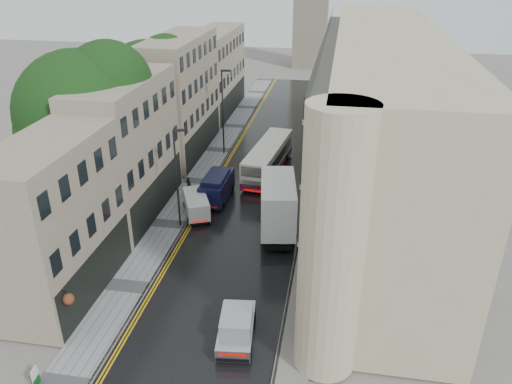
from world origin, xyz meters
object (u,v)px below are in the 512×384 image
(cream_bus, at_px, (248,169))
(estate_sign, at_px, (35,378))
(white_lorry, at_px, (262,215))
(lamp_post_far, at_px, (223,113))
(pedestrian, at_px, (189,185))
(white_van, at_px, (189,214))
(tree_near, at_px, (83,134))
(navy_van, at_px, (201,194))
(silver_hatchback, at_px, (218,344))
(lamp_post_near, at_px, (177,180))
(tree_far, at_px, (149,99))

(cream_bus, height_order, estate_sign, cream_bus)
(white_lorry, bearing_deg, lamp_post_far, 103.32)
(white_lorry, distance_m, lamp_post_far, 18.42)
(pedestrian, bearing_deg, white_van, 118.32)
(tree_near, distance_m, white_van, 10.18)
(pedestrian, xyz_separation_m, lamp_post_far, (0.87, 10.11, 3.65))
(cream_bus, distance_m, lamp_post_far, 8.53)
(white_lorry, height_order, navy_van, white_lorry)
(tree_near, relative_size, cream_bus, 1.32)
(navy_van, xyz_separation_m, lamp_post_far, (-0.92, 12.42, 3.26))
(navy_van, height_order, pedestrian, navy_van)
(white_lorry, xyz_separation_m, white_van, (-6.15, 1.51, -1.29))
(silver_hatchback, distance_m, lamp_post_near, 14.97)
(cream_bus, bearing_deg, estate_sign, -96.38)
(cream_bus, height_order, lamp_post_near, lamp_post_near)
(navy_van, bearing_deg, white_lorry, -35.71)
(tree_near, height_order, white_van, tree_near)
(lamp_post_near, height_order, estate_sign, lamp_post_near)
(white_lorry, height_order, estate_sign, white_lorry)
(silver_hatchback, xyz_separation_m, lamp_post_far, (-6.40, 28.99, 3.73))
(tree_far, bearing_deg, lamp_post_far, 15.23)
(white_van, bearing_deg, lamp_post_far, 69.14)
(pedestrian, bearing_deg, navy_van, 139.34)
(navy_van, distance_m, lamp_post_far, 12.87)
(white_van, distance_m, lamp_post_near, 3.21)
(silver_hatchback, height_order, lamp_post_near, lamp_post_near)
(cream_bus, bearing_deg, white_van, -104.03)
(white_van, relative_size, lamp_post_near, 0.51)
(tree_far, bearing_deg, estate_sign, -80.47)
(estate_sign, bearing_deg, white_lorry, 55.44)
(silver_hatchback, distance_m, pedestrian, 20.23)
(cream_bus, bearing_deg, tree_far, 162.72)
(tree_far, xyz_separation_m, lamp_post_far, (7.17, 1.95, -1.68))
(lamp_post_near, relative_size, lamp_post_far, 0.89)
(tree_near, xyz_separation_m, silver_hatchback, (13.86, -14.04, -6.12))
(silver_hatchback, bearing_deg, tree_near, 128.49)
(pedestrian, bearing_deg, tree_near, 47.77)
(estate_sign, bearing_deg, navy_van, 76.71)
(tree_near, bearing_deg, silver_hatchback, -45.37)
(lamp_post_far, height_order, estate_sign, lamp_post_far)
(white_van, relative_size, lamp_post_far, 0.45)
(white_lorry, bearing_deg, estate_sign, -128.35)
(silver_hatchback, height_order, pedestrian, pedestrian)
(tree_far, distance_m, cream_bus, 13.08)
(tree_far, relative_size, silver_hatchback, 2.91)
(estate_sign, bearing_deg, cream_bus, 71.92)
(lamp_post_near, bearing_deg, cream_bus, 42.94)
(cream_bus, xyz_separation_m, lamp_post_far, (-3.96, 6.89, 3.10))
(tree_near, bearing_deg, cream_bus, 35.20)
(tree_far, xyz_separation_m, lamp_post_near, (7.28, -13.84, -2.17))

